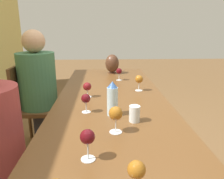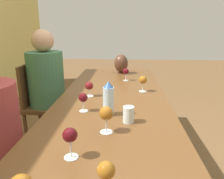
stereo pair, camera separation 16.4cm
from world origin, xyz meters
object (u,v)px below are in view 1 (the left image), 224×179
chair_far (33,104)px  person_far (40,88)px  wine_glass_3 (87,87)px  water_bottle (112,99)px  wine_glass_6 (136,171)px  wine_glass_5 (86,99)px  wine_glass_0 (87,138)px  water_tumbler (135,114)px  wine_glass_4 (139,80)px  vase (112,64)px  wine_glass_2 (119,72)px  wine_glass_7 (116,114)px

chair_far → person_far: bearing=-90.0°
wine_glass_3 → person_far: 0.74m
water_bottle → wine_glass_6: water_bottle is taller
chair_far → wine_glass_5: bearing=-142.6°
wine_glass_0 → wine_glass_5: 0.55m
wine_glass_0 → wine_glass_5: (0.54, 0.05, -0.01)m
water_tumbler → wine_glass_0: (-0.39, 0.26, 0.06)m
wine_glass_5 → person_far: 0.99m
wine_glass_3 → wine_glass_4: 0.48m
chair_far → person_far: (0.00, -0.08, 0.17)m
water_tumbler → vase: (1.40, 0.08, 0.07)m
wine_glass_4 → wine_glass_6: 1.28m
water_tumbler → wine_glass_2: wine_glass_2 is taller
wine_glass_0 → wine_glass_3: bearing=4.0°
vase → person_far: size_ratio=0.18×
water_bottle → wine_glass_0: water_bottle is taller
wine_glass_0 → wine_glass_4: (1.03, -0.39, -0.00)m
vase → person_far: 0.90m
wine_glass_2 → wine_glass_6: (-1.65, 0.06, 0.01)m
wine_glass_0 → wine_glass_6: size_ratio=1.03×
wine_glass_0 → wine_glass_4: 1.11m
wine_glass_2 → wine_glass_6: bearing=177.9°
vase → wine_glass_0: size_ratio=1.61×
vase → wine_glass_4: (-0.75, -0.21, -0.02)m
wine_glass_5 → wine_glass_3: bearing=2.3°
chair_far → vase: bearing=-63.6°
wine_glass_4 → wine_glass_3: bearing=109.9°
wine_glass_0 → wine_glass_6: (-0.22, -0.18, -0.00)m
chair_far → water_tumbler: bearing=-136.4°
wine_glass_4 → wine_glass_5: 0.66m
water_tumbler → wine_glass_6: (-0.61, 0.08, 0.05)m
wine_glass_2 → chair_far: bearing=94.1°
wine_glass_2 → wine_glass_3: (-0.56, 0.30, -0.01)m
vase → wine_glass_4: bearing=-164.5°
wine_glass_6 → wine_glass_7: 0.47m
vase → wine_glass_6: bearing=179.9°
wine_glass_4 → wine_glass_7: (-0.79, 0.25, 0.01)m
wine_glass_3 → wine_glass_6: 1.12m
water_tumbler → wine_glass_0: 0.47m
wine_glass_5 → person_far: bearing=33.6°
water_tumbler → chair_far: bearing=43.6°
water_bottle → wine_glass_6: (-0.72, -0.05, -0.01)m
wine_glass_2 → chair_far: chair_far is taller
wine_glass_0 → wine_glass_4: wine_glass_0 is taller
wine_glass_5 → person_far: size_ratio=0.10×
wine_glass_4 → wine_glass_6: wine_glass_4 is taller
vase → wine_glass_3: vase is taller
water_bottle → water_tumbler: 0.18m
wine_glass_4 → chair_far: bearing=72.9°
water_tumbler → wine_glass_6: bearing=172.4°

